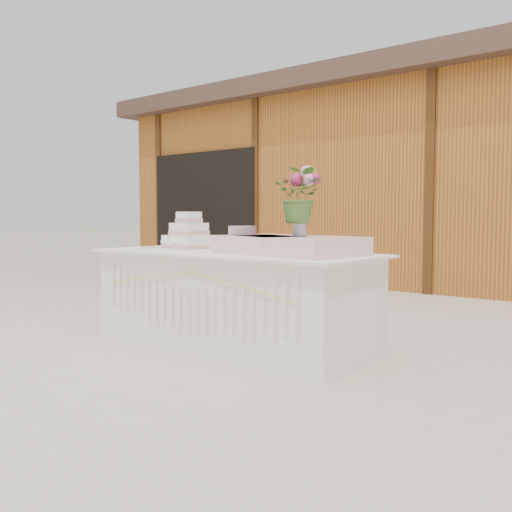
% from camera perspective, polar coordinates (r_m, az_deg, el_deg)
% --- Properties ---
extents(ground, '(80.00, 80.00, 0.00)m').
position_cam_1_polar(ground, '(4.68, -2.34, -9.04)').
color(ground, beige).
rests_on(ground, ground).
extents(barn, '(12.60, 4.60, 3.30)m').
position_cam_1_polar(barn, '(9.90, 21.35, 7.33)').
color(barn, '#A65F22').
rests_on(barn, ground).
extents(cake_table, '(2.40, 1.00, 0.77)m').
position_cam_1_polar(cake_table, '(4.60, -2.40, -4.35)').
color(cake_table, white).
rests_on(cake_table, ground).
extents(wedding_cake, '(0.38, 0.38, 0.32)m').
position_cam_1_polar(wedding_cake, '(5.04, -6.71, 1.99)').
color(wedding_cake, white).
rests_on(wedding_cake, cake_table).
extents(pink_cake_stand, '(0.29, 0.29, 0.21)m').
position_cam_1_polar(pink_cake_stand, '(4.55, -1.38, 1.87)').
color(pink_cake_stand, white).
rests_on(pink_cake_stand, cake_table).
extents(satin_runner, '(1.17, 0.78, 0.14)m').
position_cam_1_polar(satin_runner, '(4.24, 3.23, 1.08)').
color(satin_runner, '#FFCDCD').
rests_on(satin_runner, cake_table).
extents(flower_vase, '(0.11, 0.11, 0.14)m').
position_cam_1_polar(flower_vase, '(4.21, 4.44, 2.96)').
color(flower_vase, '#ADADB2').
rests_on(flower_vase, satin_runner).
extents(bouquet, '(0.43, 0.39, 0.40)m').
position_cam_1_polar(bouquet, '(4.21, 4.46, 6.69)').
color(bouquet, '#416A2A').
rests_on(bouquet, flower_vase).
extents(loose_flowers, '(0.21, 0.35, 0.02)m').
position_cam_1_polar(loose_flowers, '(5.30, -10.10, 0.95)').
color(loose_flowers, pink).
rests_on(loose_flowers, cake_table).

